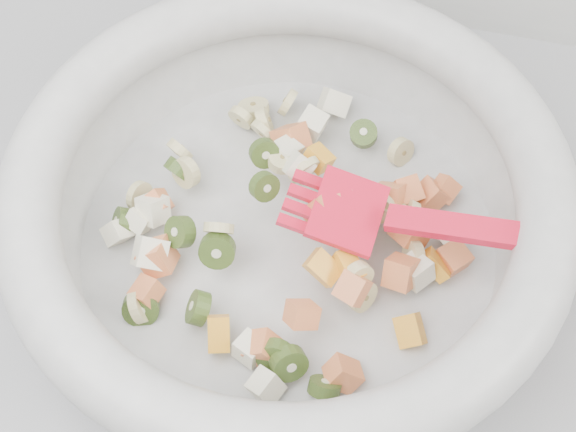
# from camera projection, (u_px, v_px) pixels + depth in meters

# --- Properties ---
(mixing_bowl) EXTENTS (0.48, 0.42, 0.12)m
(mixing_bowl) POSITION_uv_depth(u_px,v_px,m) (288.00, 206.00, 0.60)
(mixing_bowl) COLOR silver
(mixing_bowl) RESTS_ON counter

